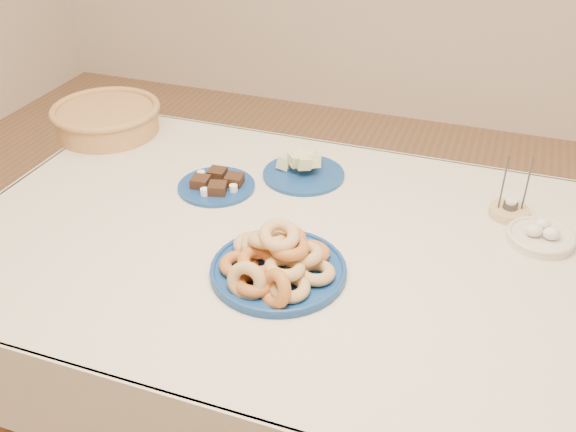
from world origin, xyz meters
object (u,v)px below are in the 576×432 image
object	(u,v)px
dining_table	(294,273)
melon_plate	(304,168)
wicker_basket	(107,118)
egg_bowl	(541,236)
candle_holder	(509,210)
brownie_plate	(217,184)
donut_platter	(277,263)

from	to	relation	value
dining_table	melon_plate	size ratio (longest dim) A/B	5.46
wicker_basket	melon_plate	bearing A→B (deg)	-4.75
melon_plate	wicker_basket	distance (m)	0.70
egg_bowl	dining_table	bearing A→B (deg)	-161.35
dining_table	melon_plate	bearing A→B (deg)	104.63
egg_bowl	candle_holder	bearing A→B (deg)	129.36
dining_table	melon_plate	world-z (taller)	melon_plate
wicker_basket	egg_bowl	world-z (taller)	wicker_basket
brownie_plate	wicker_basket	xyz separation A→B (m)	(-0.49, 0.21, 0.04)
dining_table	candle_holder	size ratio (longest dim) A/B	9.87
dining_table	egg_bowl	distance (m)	0.62
dining_table	donut_platter	size ratio (longest dim) A/B	4.60
candle_holder	donut_platter	bearing A→B (deg)	-137.59
brownie_plate	donut_platter	bearing A→B (deg)	-46.26
wicker_basket	candle_holder	xyz separation A→B (m)	(1.28, -0.08, -0.03)
wicker_basket	egg_bowl	size ratio (longest dim) A/B	1.83
dining_table	brownie_plate	xyz separation A→B (m)	(-0.29, 0.16, 0.12)
brownie_plate	dining_table	bearing A→B (deg)	-29.29
brownie_plate	egg_bowl	world-z (taller)	egg_bowl
donut_platter	candle_holder	size ratio (longest dim) A/B	2.15
candle_holder	brownie_plate	bearing A→B (deg)	-170.59
donut_platter	candle_holder	distance (m)	0.66
wicker_basket	candle_holder	bearing A→B (deg)	-3.69
wicker_basket	egg_bowl	xyz separation A→B (m)	(1.36, -0.18, -0.03)
donut_platter	egg_bowl	size ratio (longest dim) A/B	1.87
dining_table	donut_platter	xyz separation A→B (m)	(0.01, -0.15, 0.14)
candle_holder	egg_bowl	world-z (taller)	candle_holder
melon_plate	wicker_basket	world-z (taller)	wicker_basket
dining_table	melon_plate	xyz separation A→B (m)	(-0.08, 0.32, 0.13)
wicker_basket	brownie_plate	bearing A→B (deg)	-23.36
donut_platter	brownie_plate	size ratio (longest dim) A/B	1.54
brownie_plate	egg_bowl	xyz separation A→B (m)	(0.87, 0.03, 0.01)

